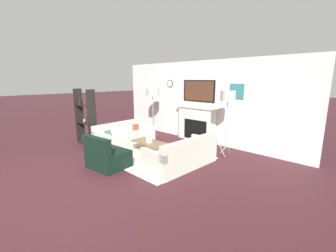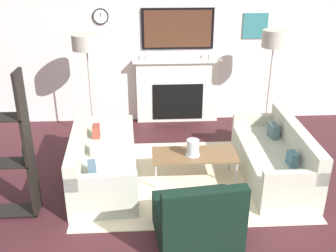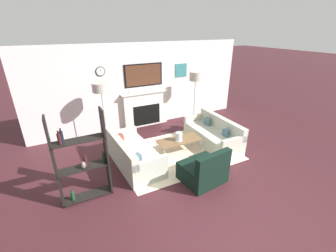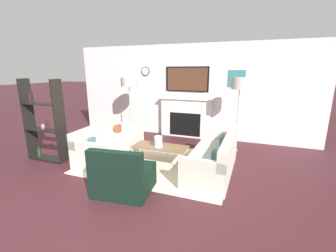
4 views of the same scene
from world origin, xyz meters
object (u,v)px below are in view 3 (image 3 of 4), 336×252
at_px(floor_lamp_left, 101,88).
at_px(floor_lamp_right, 196,77).
at_px(hurricane_candle, 179,137).
at_px(armchair, 204,170).
at_px(coffee_table, 179,141).
at_px(couch_right, 213,135).
at_px(couch_left, 133,155).
at_px(shelf_unit, 82,161).

xyz_separation_m(floor_lamp_left, floor_lamp_right, (3.02, 0.00, 0.02)).
height_order(hurricane_candle, floor_lamp_left, floor_lamp_left).
height_order(armchair, hurricane_candle, armchair).
xyz_separation_m(coffee_table, floor_lamp_left, (-1.58, 1.51, 1.25)).
bearing_deg(coffee_table, couch_right, 1.25).
relative_size(couch_left, shelf_unit, 1.05).
distance_m(coffee_table, hurricane_candle, 0.13).
bearing_deg(couch_right, coffee_table, -178.75).
bearing_deg(shelf_unit, floor_lamp_left, 67.49).
distance_m(coffee_table, floor_lamp_left, 2.52).
xyz_separation_m(couch_right, floor_lamp_right, (0.29, 1.49, 1.36)).
relative_size(couch_left, hurricane_candle, 8.28).
xyz_separation_m(armchair, hurricane_candle, (0.09, 1.26, 0.23)).
xyz_separation_m(couch_right, shelf_unit, (-3.62, -0.68, 0.57)).
bearing_deg(floor_lamp_right, armchair, -119.16).
distance_m(floor_lamp_left, floor_lamp_right, 3.02).
height_order(couch_right, floor_lamp_right, floor_lamp_right).
bearing_deg(coffee_table, couch_left, 178.97).
bearing_deg(floor_lamp_left, hurricane_candle, -44.87).
height_order(armchair, floor_lamp_right, floor_lamp_right).
bearing_deg(coffee_table, armchair, -95.31).
distance_m(couch_right, floor_lamp_left, 3.38).
xyz_separation_m(armchair, floor_lamp_left, (-1.46, 2.80, 1.35)).
bearing_deg(armchair, floor_lamp_left, 117.49).
bearing_deg(shelf_unit, couch_left, 29.51).
relative_size(couch_left, floor_lamp_right, 1.04).
bearing_deg(floor_lamp_left, armchair, -62.51).
height_order(couch_left, floor_lamp_right, floor_lamp_right).
height_order(armchair, shelf_unit, shelf_unit).
height_order(couch_left, hurricane_candle, couch_left).
xyz_separation_m(couch_right, floor_lamp_left, (-2.72, 1.49, 1.35)).
bearing_deg(armchair, couch_right, 45.99).
bearing_deg(shelf_unit, couch_right, 10.60).
xyz_separation_m(couch_left, floor_lamp_right, (2.72, 1.49, 1.36)).
xyz_separation_m(couch_left, hurricane_candle, (1.25, -0.05, 0.22)).
distance_m(couch_left, floor_lamp_left, 2.03).
bearing_deg(couch_right, floor_lamp_right, 78.82).
height_order(coffee_table, hurricane_candle, hurricane_candle).
xyz_separation_m(armchair, shelf_unit, (-2.35, 0.63, 0.57)).
xyz_separation_m(hurricane_candle, shelf_unit, (-2.44, -0.63, 0.35)).
relative_size(couch_left, floor_lamp_left, 1.06).
distance_m(armchair, hurricane_candle, 1.28).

